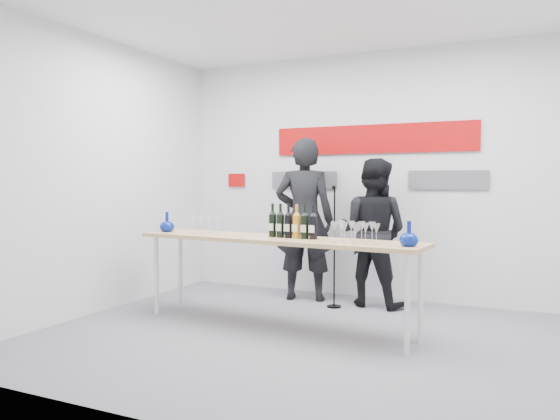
{
  "coord_description": "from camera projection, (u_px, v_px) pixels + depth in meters",
  "views": [
    {
      "loc": [
        1.84,
        -4.54,
        1.43
      ],
      "look_at": [
        -0.47,
        0.34,
        1.15
      ],
      "focal_mm": 35.0,
      "sensor_mm": 36.0,
      "label": 1
    }
  ],
  "objects": [
    {
      "name": "ground",
      "position": [
        311.0,
        339.0,
        4.96
      ],
      "size": [
        5.0,
        5.0,
        0.0
      ],
      "primitive_type": "plane",
      "color": "slate",
      "rests_on": "ground"
    },
    {
      "name": "back_wall",
      "position": [
        372.0,
        176.0,
        6.69
      ],
      "size": [
        5.0,
        0.04,
        3.0
      ],
      "primitive_type": "cube",
      "color": "silver",
      "rests_on": "ground"
    },
    {
      "name": "signage",
      "position": [
        367.0,
        151.0,
        6.67
      ],
      "size": [
        3.38,
        0.02,
        0.79
      ],
      "color": "#AD0708",
      "rests_on": "back_wall"
    },
    {
      "name": "tasting_table",
      "position": [
        276.0,
        244.0,
        5.33
      ],
      "size": [
        2.99,
        0.84,
        0.89
      ],
      "rotation": [
        0.0,
        0.0,
        -0.08
      ],
      "color": "#DBB976",
      "rests_on": "ground"
    },
    {
      "name": "wine_bottles",
      "position": [
        293.0,
        221.0,
        5.27
      ],
      "size": [
        0.53,
        0.12,
        0.33
      ],
      "rotation": [
        0.0,
        0.0,
        -0.08
      ],
      "color": "black",
      "rests_on": "tasting_table"
    },
    {
      "name": "decanter_left",
      "position": [
        167.0,
        222.0,
        5.94
      ],
      "size": [
        0.16,
        0.16,
        0.21
      ],
      "primitive_type": null,
      "color": "navy",
      "rests_on": "tasting_table"
    },
    {
      "name": "decanter_right",
      "position": [
        409.0,
        234.0,
        4.6
      ],
      "size": [
        0.16,
        0.16,
        0.21
      ],
      "primitive_type": null,
      "color": "navy",
      "rests_on": "tasting_table"
    },
    {
      "name": "glasses_left",
      "position": [
        205.0,
        225.0,
        5.75
      ],
      "size": [
        0.28,
        0.24,
        0.18
      ],
      "color": "silver",
      "rests_on": "tasting_table"
    },
    {
      "name": "glasses_right",
      "position": [
        356.0,
        232.0,
        4.89
      ],
      "size": [
        0.46,
        0.26,
        0.18
      ],
      "color": "silver",
      "rests_on": "tasting_table"
    },
    {
      "name": "presenter_left",
      "position": [
        304.0,
        219.0,
        6.57
      ],
      "size": [
        0.8,
        0.62,
        1.95
      ],
      "primitive_type": "imported",
      "rotation": [
        0.0,
        0.0,
        3.38
      ],
      "color": "black",
      "rests_on": "ground"
    },
    {
      "name": "presenter_right",
      "position": [
        373.0,
        232.0,
        6.27
      ],
      "size": [
        0.9,
        0.75,
        1.69
      ],
      "primitive_type": "imported",
      "rotation": [
        0.0,
        0.0,
        3.0
      ],
      "color": "black",
      "rests_on": "ground"
    },
    {
      "name": "mic_stand",
      "position": [
        334.0,
        270.0,
        6.19
      ],
      "size": [
        0.16,
        0.16,
        1.39
      ],
      "rotation": [
        0.0,
        0.0,
        0.17
      ],
      "color": "black",
      "rests_on": "ground"
    }
  ]
}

